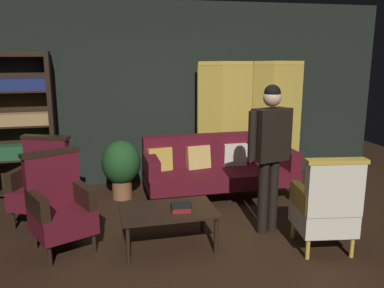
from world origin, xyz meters
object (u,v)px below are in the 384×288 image
Objects in this scene: velvet_couch at (219,166)px; book_red_leather at (181,209)px; armchair_wing_right at (59,205)px; standing_figure at (270,146)px; potted_plant at (121,165)px; coffee_table at (168,214)px; armchair_wing_left at (42,183)px; bookshelf at (21,124)px; armchair_gilt_accent at (326,207)px; folding_screen at (249,119)px; book_black_cloth at (181,205)px.

velvet_couch is 10.97× the size of book_red_leather.
standing_figure is at bearing -2.79° from armchair_wing_right.
coffee_table is at bearing -76.93° from potted_plant.
coffee_table is 5.18× the size of book_red_leather.
coffee_table is 1.20× the size of potted_plant.
armchair_wing_left is 1.00× the size of armchair_wing_right.
armchair_gilt_accent is (3.29, -2.58, -0.56)m from bookshelf.
folding_screen reaches higher than velvet_couch.
folding_screen is 2.77m from coffee_table.
potted_plant is 1.75m from book_red_leather.
bookshelf is 1.97× the size of armchair_wing_right.
book_red_leather is at bearing -126.32° from folding_screen.
armchair_wing_left is 1.86m from book_red_leather.
velvet_couch is 2.04× the size of armchair_gilt_accent.
bookshelf reaches higher than velvet_couch.
armchair_wing_left reaches higher than book_black_cloth.
bookshelf is 1.20× the size of standing_figure.
armchair_wing_right is 5.38× the size of book_red_leather.
book_red_leather is at bearing -12.73° from armchair_wing_right.
book_red_leather is (-1.05, -0.17, -0.58)m from standing_figure.
standing_figure is at bearing -44.16° from potted_plant.
armchair_wing_left is at bearing -71.73° from bookshelf.
book_red_leather is (-1.59, -2.16, -0.54)m from folding_screen.
book_red_leather is (1.85, -2.16, -0.61)m from bookshelf.
book_black_cloth is (-1.05, -0.17, -0.54)m from standing_figure.
potted_plant is (0.99, 0.58, -0.01)m from armchair_wing_left.
armchair_wing_right is (-1.11, 0.21, 0.12)m from coffee_table.
folding_screen reaches higher than armchair_gilt_accent.
book_black_cloth is (0.50, -1.68, -0.00)m from potted_plant.
armchair_wing_right is 2.35m from standing_figure.
bookshelf reaches higher than armchair_wing_right.
folding_screen reaches higher than book_black_cloth.
book_black_cloth is (1.24, -0.28, -0.01)m from armchair_wing_right.
bookshelf is 9.76× the size of book_black_cloth.
potted_plant is (-1.94, 2.09, -0.01)m from armchair_gilt_accent.
folding_screen is 1.90× the size of coffee_table.
armchair_wing_right is (-2.09, -1.14, 0.03)m from velvet_couch.
velvet_couch is 2.38m from armchair_wing_right.
bookshelf reaches higher than potted_plant.
armchair_wing_left is (0.35, -1.06, -0.56)m from bookshelf.
standing_figure is 2.23m from potted_plant.
armchair_gilt_accent and armchair_wing_left have the same top height.
folding_screen is at bearing 33.63° from armchair_wing_right.
folding_screen is 2.62m from armchair_gilt_accent.
standing_figure is (0.20, -1.26, 0.57)m from velvet_couch.
bookshelf is at bearing 164.67° from velvet_couch.
book_black_cloth is (0.13, -0.07, 0.11)m from coffee_table.
potted_plant is at bearing 106.73° from book_red_leather.
armchair_gilt_accent is (0.59, -1.84, 0.03)m from velvet_couch.
book_red_leather is (1.24, -0.28, -0.05)m from armchair_wing_right.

